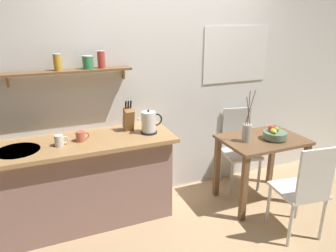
{
  "coord_description": "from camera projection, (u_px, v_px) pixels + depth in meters",
  "views": [
    {
      "loc": [
        -1.28,
        -2.58,
        2.01
      ],
      "look_at": [
        -0.1,
        0.25,
        0.95
      ],
      "focal_mm": 33.77,
      "sensor_mm": 36.0,
      "label": 1
    }
  ],
  "objects": [
    {
      "name": "ground_plane",
      "position": [
        186.0,
        216.0,
        3.37
      ],
      "size": [
        14.0,
        14.0,
        0.0
      ],
      "primitive_type": "plane",
      "color": "tan"
    },
    {
      "name": "back_wall",
      "position": [
        179.0,
        79.0,
        3.57
      ],
      "size": [
        6.8,
        0.11,
        2.7
      ],
      "color": "white",
      "rests_on": "ground_plane"
    },
    {
      "name": "kitchen_counter",
      "position": [
        82.0,
        182.0,
        3.14
      ],
      "size": [
        1.83,
        0.63,
        0.9
      ],
      "color": "gray",
      "rests_on": "ground_plane"
    },
    {
      "name": "wall_shelf",
      "position": [
        75.0,
        68.0,
        2.95
      ],
      "size": [
        1.17,
        0.2,
        0.3
      ],
      "color": "brown"
    },
    {
      "name": "dining_table",
      "position": [
        261.0,
        150.0,
        3.49
      ],
      "size": [
        0.89,
        0.63,
        0.76
      ],
      "color": "brown",
      "rests_on": "ground_plane"
    },
    {
      "name": "dining_chair_near",
      "position": [
        305.0,
        188.0,
        2.88
      ],
      "size": [
        0.46,
        0.47,
        0.96
      ],
      "color": "white",
      "rests_on": "ground_plane"
    },
    {
      "name": "dining_chair_far",
      "position": [
        238.0,
        144.0,
        3.91
      ],
      "size": [
        0.48,
        0.49,
        0.96
      ],
      "color": "silver",
      "rests_on": "ground_plane"
    },
    {
      "name": "fruit_bowl",
      "position": [
        275.0,
        134.0,
        3.39
      ],
      "size": [
        0.25,
        0.25,
        0.15
      ],
      "color": "slate",
      "rests_on": "dining_table"
    },
    {
      "name": "twig_vase",
      "position": [
        247.0,
        132.0,
        3.31
      ],
      "size": [
        0.1,
        0.1,
        0.56
      ],
      "color": "#B7B2A8",
      "rests_on": "dining_table"
    },
    {
      "name": "electric_kettle",
      "position": [
        149.0,
        123.0,
        3.16
      ],
      "size": [
        0.26,
        0.17,
        0.25
      ],
      "color": "black",
      "rests_on": "kitchen_counter"
    },
    {
      "name": "knife_block",
      "position": [
        128.0,
        119.0,
        3.22
      ],
      "size": [
        0.09,
        0.17,
        0.32
      ],
      "color": "#9E6B3D",
      "rests_on": "kitchen_counter"
    },
    {
      "name": "coffee_mug_by_sink",
      "position": [
        60.0,
        141.0,
        2.85
      ],
      "size": [
        0.12,
        0.08,
        0.1
      ],
      "color": "white",
      "rests_on": "kitchen_counter"
    },
    {
      "name": "coffee_mug_spare",
      "position": [
        81.0,
        136.0,
        2.96
      ],
      "size": [
        0.13,
        0.08,
        0.1
      ],
      "color": "#C6664C",
      "rests_on": "kitchen_counter"
    }
  ]
}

